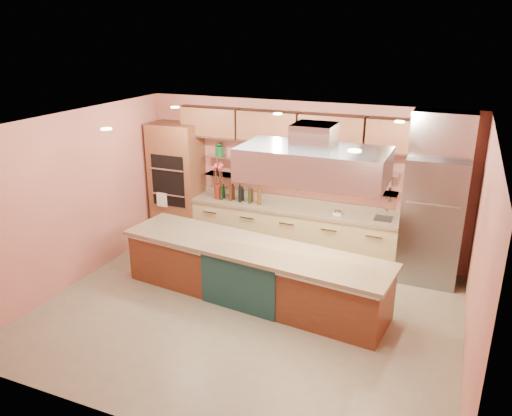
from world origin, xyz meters
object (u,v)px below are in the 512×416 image
at_px(island, 253,272).
at_px(copper_kettle, 248,155).
at_px(flower_vase, 218,191).
at_px(refrigerator, 432,221).
at_px(kitchen_scale, 338,212).
at_px(green_canister, 280,157).

distance_m(island, copper_kettle, 2.52).
relative_size(flower_vase, copper_kettle, 1.81).
xyz_separation_m(refrigerator, island, (-2.45, -1.70, -0.61)).
bearing_deg(refrigerator, kitchen_scale, 179.63).
bearing_deg(island, green_canister, 104.66).
relative_size(refrigerator, flower_vase, 7.31).
relative_size(refrigerator, copper_kettle, 13.24).
relative_size(copper_kettle, green_canister, 0.87).
relative_size(island, copper_kettle, 26.41).
bearing_deg(refrigerator, green_canister, 175.17).
distance_m(flower_vase, copper_kettle, 0.91).
distance_m(island, kitchen_scale, 2.00).
height_order(refrigerator, copper_kettle, refrigerator).
distance_m(copper_kettle, green_canister, 0.63).
bearing_deg(island, refrigerator, 41.32).
xyz_separation_m(island, green_canister, (-0.28, 1.93, 1.37)).
bearing_deg(kitchen_scale, copper_kettle, 174.44).
bearing_deg(refrigerator, flower_vase, 179.85).
bearing_deg(refrigerator, island, -145.18).
distance_m(refrigerator, copper_kettle, 3.44).
bearing_deg(green_canister, refrigerator, -4.83).
distance_m(island, flower_vase, 2.32).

